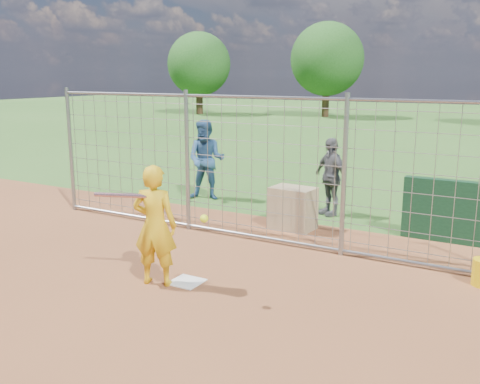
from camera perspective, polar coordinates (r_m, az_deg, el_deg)
The scene contains 9 objects.
ground at distance 7.82m, azimuth -4.87°, elevation -9.13°, with size 100.00×100.00×0.00m, color #2D591E.
infield_dirt at distance 5.86m, azimuth -22.55°, elevation -17.90°, with size 18.00×18.00×0.00m, color brown.
home_plate at distance 7.67m, azimuth -5.73°, elevation -9.53°, with size 0.43×0.43×0.02m, color silver.
batter at distance 7.41m, azimuth -9.06°, elevation -3.56°, with size 0.62×0.41×1.69m, color gold.
bystander_a at distance 12.41m, azimuth -3.61°, elevation 3.43°, with size 0.90×0.70×1.85m, color #294E7B.
bystander_b at distance 11.16m, azimuth 9.63°, elevation 1.63°, with size 0.95×0.39×1.62m, color #535458.
equipment_bin at distance 10.12m, azimuth 5.66°, elevation -1.73°, with size 0.80×0.55×0.80m, color tan.
equipment_in_play at distance 7.18m, azimuth -10.29°, elevation -0.92°, with size 1.71×0.36×0.25m.
backstop_fence at distance 9.13m, azimuth 2.08°, elevation 2.28°, with size 9.08×0.08×2.60m.
Camera 1 is at (4.15, -5.98, 2.88)m, focal length 40.00 mm.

